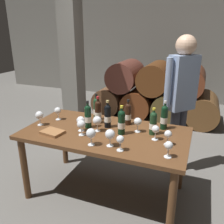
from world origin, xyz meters
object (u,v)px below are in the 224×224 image
at_px(tasting_notebook, 53,132).
at_px(wine_bottle_6, 88,116).
at_px(wine_bottle_2, 128,114).
at_px(wine_glass_5, 97,121).
at_px(wine_glass_2, 138,122).
at_px(wine_glass_3, 81,121).
at_px(dining_table, 105,139).
at_px(wine_bottle_1, 96,109).
at_px(sommelier_presenting, 181,94).
at_px(wine_glass_6, 120,140).
at_px(wine_bottle_0, 164,117).
at_px(wine_bottle_5, 108,116).
at_px(wine_glass_8, 156,130).
at_px(wine_bottle_4, 121,122).
at_px(wine_bottle_3, 98,112).
at_px(wine_glass_4, 91,134).
at_px(wine_bottle_7, 153,123).
at_px(wine_glass_1, 81,125).
at_px(wine_glass_7, 58,111).
at_px(wine_glass_11, 39,115).
at_px(wine_glass_0, 169,146).
at_px(wine_glass_10, 168,135).
at_px(wine_glass_9, 110,135).

bearing_deg(tasting_notebook, wine_bottle_6, 55.12).
distance_m(wine_bottle_2, wine_glass_5, 0.38).
xyz_separation_m(wine_glass_2, wine_glass_3, (-0.56, -0.19, 0.00)).
bearing_deg(dining_table, wine_bottle_1, 128.72).
xyz_separation_m(wine_bottle_6, sommelier_presenting, (0.88, 0.71, 0.15)).
height_order(wine_glass_5, wine_glass_6, wine_glass_5).
bearing_deg(wine_glass_2, wine_bottle_0, 36.97).
bearing_deg(wine_bottle_5, tasting_notebook, -142.14).
relative_size(dining_table, wine_glass_8, 11.53).
relative_size(wine_bottle_4, wine_glass_2, 1.96).
bearing_deg(wine_bottle_3, wine_glass_4, -72.46).
distance_m(wine_bottle_7, wine_glass_2, 0.16).
bearing_deg(wine_glass_1, wine_glass_7, 148.70).
bearing_deg(wine_glass_11, tasting_notebook, -28.51).
bearing_deg(wine_glass_2, wine_bottle_4, -141.86).
bearing_deg(wine_bottle_1, wine_glass_7, -158.52).
height_order(wine_bottle_6, wine_glass_6, wine_bottle_6).
height_order(wine_bottle_7, wine_glass_2, wine_bottle_7).
relative_size(wine_bottle_5, wine_glass_1, 1.89).
height_order(wine_glass_8, tasting_notebook, wine_glass_8).
bearing_deg(wine_bottle_1, wine_bottle_3, -55.31).
bearing_deg(wine_glass_0, wine_glass_3, 167.04).
height_order(dining_table, wine_glass_8, wine_glass_8).
relative_size(wine_bottle_3, tasting_notebook, 1.41).
xyz_separation_m(wine_bottle_7, wine_glass_10, (0.18, -0.19, -0.02)).
bearing_deg(wine_glass_1, wine_bottle_4, 25.40).
height_order(wine_glass_2, wine_glass_4, wine_glass_4).
relative_size(wine_bottle_0, wine_bottle_5, 1.03).
xyz_separation_m(wine_glass_2, wine_glass_9, (-0.15, -0.40, 0.01)).
height_order(wine_bottle_4, wine_bottle_7, wine_bottle_4).
relative_size(wine_bottle_3, wine_glass_1, 1.94).
xyz_separation_m(wine_glass_1, wine_glass_6, (0.47, -0.16, -0.01)).
height_order(wine_glass_1, wine_glass_6, wine_glass_1).
xyz_separation_m(wine_glass_0, wine_glass_3, (-0.93, 0.21, 0.01)).
bearing_deg(wine_glass_8, wine_bottle_1, 159.60).
relative_size(dining_table, wine_glass_11, 10.54).
xyz_separation_m(wine_glass_4, wine_glass_7, (-0.64, 0.44, -0.01)).
bearing_deg(tasting_notebook, sommelier_presenting, 49.97).
xyz_separation_m(dining_table, wine_bottle_3, (-0.17, 0.20, 0.22)).
height_order(wine_glass_6, tasting_notebook, wine_glass_6).
relative_size(wine_bottle_2, sommelier_presenting, 0.17).
bearing_deg(wine_glass_7, sommelier_presenting, 25.82).
distance_m(wine_bottle_1, wine_glass_7, 0.45).
bearing_deg(wine_glass_5, wine_bottle_1, 116.04).
bearing_deg(wine_glass_8, wine_bottle_2, 143.26).
bearing_deg(tasting_notebook, wine_glass_10, 17.86).
bearing_deg(wine_glass_9, wine_bottle_6, 140.27).
bearing_deg(wine_bottle_1, tasting_notebook, -116.20).
relative_size(wine_bottle_0, wine_bottle_7, 1.11).
distance_m(wine_glass_1, wine_glass_10, 0.84).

